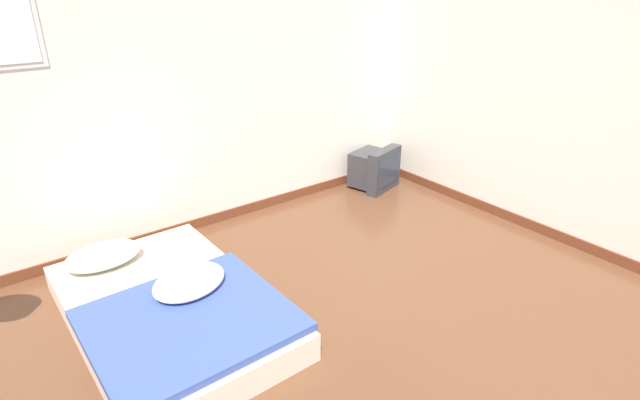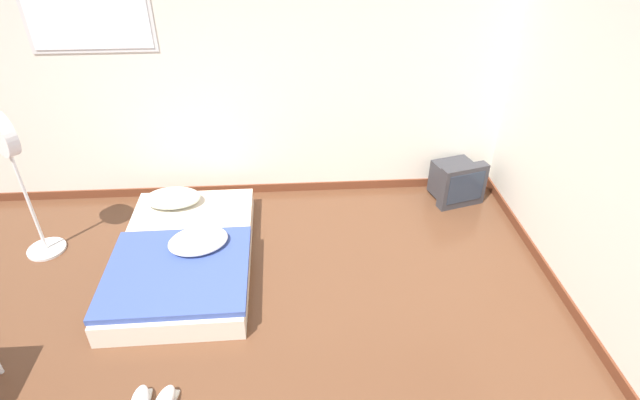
{
  "view_description": "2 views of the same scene",
  "coord_description": "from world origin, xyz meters",
  "views": [
    {
      "loc": [
        -1.41,
        -1.1,
        2.06
      ],
      "look_at": [
        0.78,
        1.77,
        0.42
      ],
      "focal_mm": 28.0,
      "sensor_mm": 36.0,
      "label": 1
    },
    {
      "loc": [
        0.34,
        -1.78,
        2.83
      ],
      "look_at": [
        0.58,
        1.91,
        0.38
      ],
      "focal_mm": 28.0,
      "sensor_mm": 36.0,
      "label": 2
    }
  ],
  "objects": [
    {
      "name": "wall_back",
      "position": [
        -0.02,
        2.73,
        1.29
      ],
      "size": [
        7.3,
        0.08,
        2.6
      ],
      "color": "silver",
      "rests_on": "ground_plane"
    },
    {
      "name": "standing_fan",
      "position": [
        -1.87,
        1.84,
        0.91
      ],
      "size": [
        0.32,
        0.32,
        1.32
      ],
      "color": "silver",
      "rests_on": "ground_plane"
    },
    {
      "name": "mattress_bed",
      "position": [
        -0.59,
        1.56,
        0.13
      ],
      "size": [
        1.13,
        1.77,
        0.33
      ],
      "color": "beige",
      "rests_on": "ground_plane"
    },
    {
      "name": "crt_tv",
      "position": [
        2.0,
        2.42,
        0.21
      ],
      "size": [
        0.52,
        0.48,
        0.44
      ],
      "color": "#333338",
      "rests_on": "ground_plane"
    }
  ]
}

